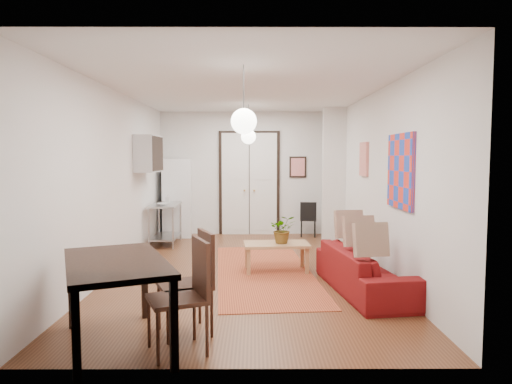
{
  "coord_description": "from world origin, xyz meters",
  "views": [
    {
      "loc": [
        0.12,
        -7.33,
        1.84
      ],
      "look_at": [
        0.15,
        0.31,
        1.25
      ],
      "focal_mm": 32.0,
      "sensor_mm": 36.0,
      "label": 1
    }
  ],
  "objects_px": {
    "dining_chair_near": "(186,272)",
    "dining_chair_far": "(179,285)",
    "sofa": "(365,270)",
    "coffee_table": "(276,247)",
    "fridge": "(177,198)",
    "dining_table": "(116,270)",
    "kitchen_counter": "(165,219)",
    "black_side_chair": "(308,216)"
  },
  "relations": [
    {
      "from": "dining_chair_near",
      "to": "dining_chair_far",
      "type": "height_order",
      "value": "same"
    },
    {
      "from": "sofa",
      "to": "coffee_table",
      "type": "height_order",
      "value": "sofa"
    },
    {
      "from": "dining_chair_near",
      "to": "coffee_table",
      "type": "bearing_deg",
      "value": 133.19
    },
    {
      "from": "coffee_table",
      "to": "fridge",
      "type": "xyz_separation_m",
      "value": [
        -2.13,
        3.25,
        0.5
      ]
    },
    {
      "from": "fridge",
      "to": "dining_table",
      "type": "xyz_separation_m",
      "value": [
        0.46,
        -6.19,
        -0.13
      ]
    },
    {
      "from": "kitchen_counter",
      "to": "dining_chair_near",
      "type": "relative_size",
      "value": 1.06
    },
    {
      "from": "coffee_table",
      "to": "dining_chair_near",
      "type": "xyz_separation_m",
      "value": [
        -1.08,
        -2.48,
        0.22
      ]
    },
    {
      "from": "black_side_chair",
      "to": "fridge",
      "type": "bearing_deg",
      "value": 7.82
    },
    {
      "from": "kitchen_counter",
      "to": "black_side_chair",
      "type": "height_order",
      "value": "kitchen_counter"
    },
    {
      "from": "dining_chair_far",
      "to": "coffee_table",
      "type": "bearing_deg",
      "value": 136.57
    },
    {
      "from": "sofa",
      "to": "kitchen_counter",
      "type": "bearing_deg",
      "value": 36.84
    },
    {
      "from": "sofa",
      "to": "fridge",
      "type": "bearing_deg",
      "value": 28.96
    },
    {
      "from": "sofa",
      "to": "fridge",
      "type": "xyz_separation_m",
      "value": [
        -3.29,
        4.38,
        0.6
      ]
    },
    {
      "from": "coffee_table",
      "to": "dining_table",
      "type": "relative_size",
      "value": 0.6
    },
    {
      "from": "dining_chair_near",
      "to": "black_side_chair",
      "type": "xyz_separation_m",
      "value": [
        1.97,
        5.8,
        -0.15
      ]
    },
    {
      "from": "dining_chair_near",
      "to": "dining_chair_far",
      "type": "bearing_deg",
      "value": -23.28
    },
    {
      "from": "sofa",
      "to": "dining_table",
      "type": "relative_size",
      "value": 1.16
    },
    {
      "from": "dining_table",
      "to": "sofa",
      "type": "bearing_deg",
      "value": 32.53
    },
    {
      "from": "fridge",
      "to": "black_side_chair",
      "type": "bearing_deg",
      "value": -3.5
    },
    {
      "from": "sofa",
      "to": "dining_chair_far",
      "type": "bearing_deg",
      "value": 121.01
    },
    {
      "from": "coffee_table",
      "to": "kitchen_counter",
      "type": "distance_m",
      "value": 3.19
    },
    {
      "from": "fridge",
      "to": "black_side_chair",
      "type": "xyz_separation_m",
      "value": [
        3.03,
        0.07,
        -0.43
      ]
    },
    {
      "from": "coffee_table",
      "to": "black_side_chair",
      "type": "height_order",
      "value": "black_side_chair"
    },
    {
      "from": "coffee_table",
      "to": "black_side_chair",
      "type": "bearing_deg",
      "value": 74.97
    },
    {
      "from": "dining_chair_near",
      "to": "black_side_chair",
      "type": "relative_size",
      "value": 1.31
    },
    {
      "from": "sofa",
      "to": "dining_chair_near",
      "type": "height_order",
      "value": "dining_chair_near"
    },
    {
      "from": "dining_table",
      "to": "dining_chair_far",
      "type": "xyz_separation_m",
      "value": [
        0.6,
        -0.0,
        -0.15
      ]
    },
    {
      "from": "sofa",
      "to": "kitchen_counter",
      "type": "xyz_separation_m",
      "value": [
        -3.39,
        3.4,
        0.24
      ]
    },
    {
      "from": "sofa",
      "to": "dining_table",
      "type": "distance_m",
      "value": 3.4
    },
    {
      "from": "sofa",
      "to": "dining_chair_far",
      "type": "relative_size",
      "value": 1.94
    },
    {
      "from": "sofa",
      "to": "coffee_table",
      "type": "bearing_deg",
      "value": 37.94
    },
    {
      "from": "dining_chair_far",
      "to": "dining_table",
      "type": "bearing_deg",
      "value": -113.6
    },
    {
      "from": "black_side_chair",
      "to": "dining_chair_far",
      "type": "bearing_deg",
      "value": 78.94
    },
    {
      "from": "dining_table",
      "to": "black_side_chair",
      "type": "bearing_deg",
      "value": 67.68
    },
    {
      "from": "sofa",
      "to": "dining_chair_far",
      "type": "xyz_separation_m",
      "value": [
        -2.24,
        -1.81,
        0.32
      ]
    },
    {
      "from": "black_side_chair",
      "to": "dining_chair_near",
      "type": "bearing_deg",
      "value": 77.65
    },
    {
      "from": "fridge",
      "to": "black_side_chair",
      "type": "distance_m",
      "value": 3.06
    },
    {
      "from": "kitchen_counter",
      "to": "dining_chair_near",
      "type": "bearing_deg",
      "value": -77.08
    },
    {
      "from": "kitchen_counter",
      "to": "dining_table",
      "type": "height_order",
      "value": "dining_table"
    },
    {
      "from": "dining_chair_far",
      "to": "fridge",
      "type": "bearing_deg",
      "value": 166.39
    },
    {
      "from": "fridge",
      "to": "dining_chair_near",
      "type": "distance_m",
      "value": 5.83
    },
    {
      "from": "dining_chair_far",
      "to": "dining_chair_near",
      "type": "bearing_deg",
      "value": 156.72
    }
  ]
}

